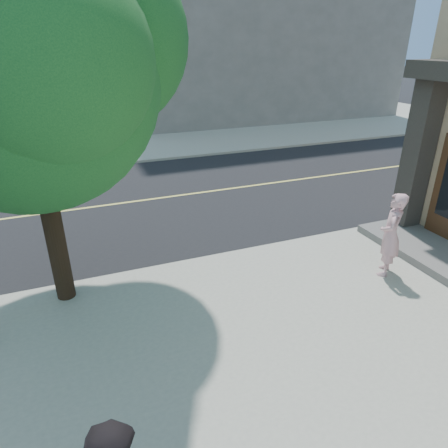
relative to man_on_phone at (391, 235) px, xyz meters
name	(u,v)px	position (x,y,z in m)	size (l,w,h in m)	color
ground	(18,297)	(-7.56, 2.15, -1.06)	(140.00, 140.00, 0.00)	black
road_ew	(29,216)	(-7.56, 6.65, -1.05)	(140.00, 9.00, 0.01)	black
sidewalk_ne	(229,109)	(5.94, 23.65, -1.00)	(29.00, 25.00, 0.12)	#A3A293
filler_ne	(234,6)	(6.44, 24.15, 6.06)	(18.00, 16.00, 14.00)	slate
man_on_phone	(391,235)	(0.00, 0.00, 0.00)	(0.68, 0.45, 1.87)	#DCA3AD
street_tree	(25,43)	(-6.48, 1.66, 3.72)	(5.44, 4.94, 7.21)	black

